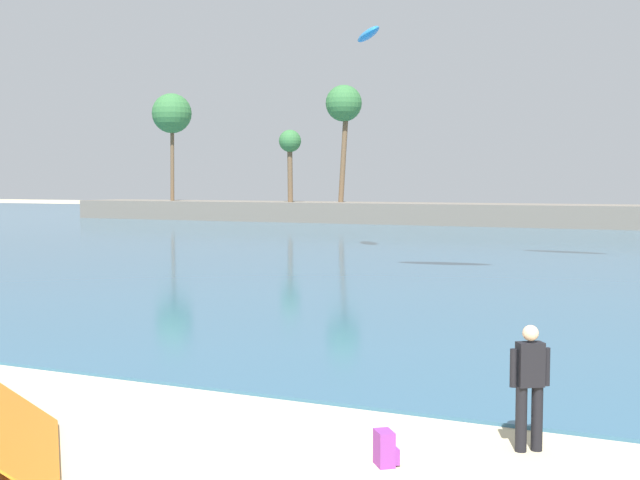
{
  "coord_description": "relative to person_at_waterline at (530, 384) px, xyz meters",
  "views": [
    {
      "loc": [
        8.75,
        -3.26,
        3.5
      ],
      "look_at": [
        1.57,
        12.25,
        2.33
      ],
      "focal_mm": 46.58,
      "sensor_mm": 36.0,
      "label": 1
    }
  ],
  "objects": [
    {
      "name": "backpack_by_trailer",
      "position": [
        -1.51,
        -1.31,
        -0.69
      ],
      "size": [
        0.37,
        0.37,
        0.44
      ],
      "color": "purple",
      "rests_on": "ground"
    },
    {
      "name": "person_at_waterline",
      "position": [
        0.0,
        0.0,
        0.0
      ],
      "size": [
        0.47,
        0.36,
        1.67
      ],
      "color": "black",
      "rests_on": "ground"
    },
    {
      "name": "palm_headland",
      "position": [
        -3.17,
        56.39,
        2.59
      ],
      "size": [
        94.16,
        6.21,
        13.4
      ],
      "color": "slate",
      "rests_on": "ground"
    },
    {
      "name": "sea",
      "position": [
        -6.76,
        48.66,
        -0.86
      ],
      "size": [
        220.0,
        95.47,
        0.06
      ],
      "primitive_type": "cube",
      "color": "#33607F",
      "rests_on": "ground"
    },
    {
      "name": "kite_aloft_high_over_bay",
      "position": [
        -12.73,
        26.44,
        9.67
      ],
      "size": [
        2.44,
        2.97,
        0.84
      ],
      "primitive_type": "ellipsoid",
      "rotation": [
        -0.53,
        0.0,
        2.15
      ],
      "color": "#237FD1"
    }
  ]
}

